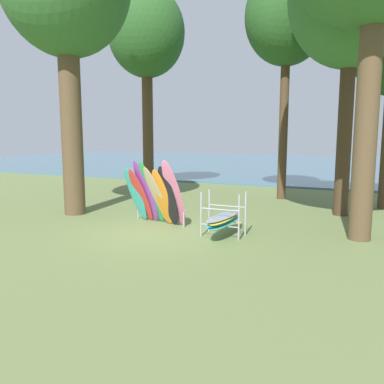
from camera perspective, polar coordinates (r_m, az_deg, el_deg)
name	(u,v)px	position (r m, az deg, el deg)	size (l,w,h in m)	color
ground_plane	(158,232)	(11.48, -5.01, -5.84)	(80.00, 80.00, 0.00)	olive
lake_water	(307,165)	(39.65, 16.61, 3.88)	(80.00, 36.00, 0.10)	#477084
tree_far_left_back	(146,35)	(20.41, -6.73, 21.95)	(3.74, 3.74, 9.94)	#4C3823
tree_deep_back	(287,18)	(18.34, 13.82, 23.63)	(3.56, 3.56, 9.86)	#4C3823
leaning_board_pile	(154,195)	(12.17, -5.56, -0.42)	(2.25, 1.32, 2.12)	#38B2AD
board_storage_rack	(224,218)	(10.90, 4.70, -3.91)	(1.15, 2.12, 1.25)	#9EA0A5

